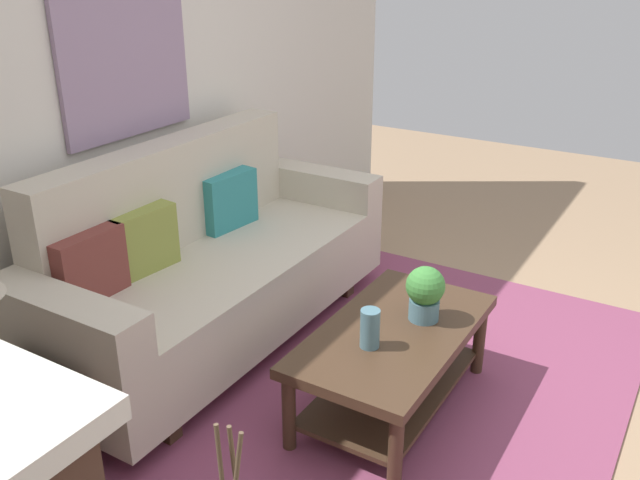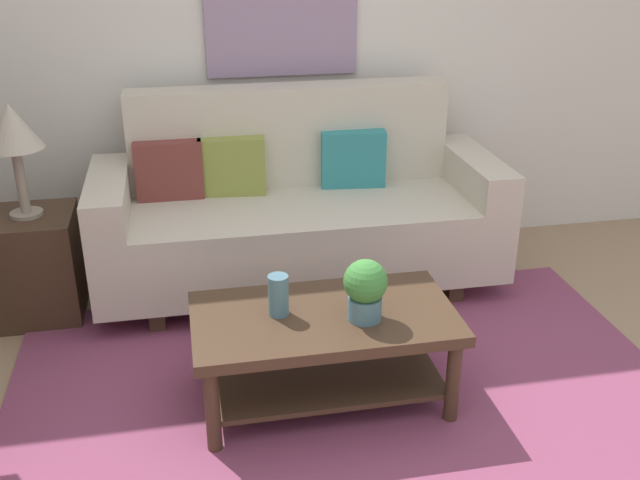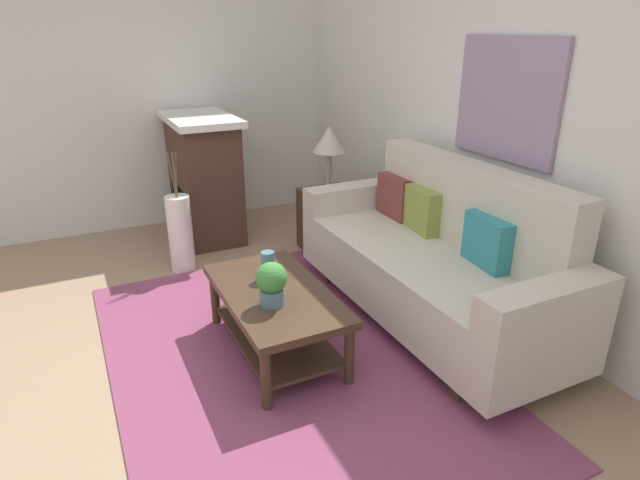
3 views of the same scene
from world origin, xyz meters
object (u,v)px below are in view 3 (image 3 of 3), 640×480
throw_pillow_teal (488,242)px  fireplace (204,177)px  couch (434,261)px  side_table (328,221)px  coffee_table (275,307)px  framed_painting (506,99)px  floor_vase (180,233)px  throw_pillow_maroon (396,197)px  throw_pillow_olive (422,209)px  table_lamp (329,142)px  tabletop_vase (268,265)px  potted_plant_tabletop (272,283)px

throw_pillow_teal → fireplace: bearing=-156.7°
couch → side_table: 1.41m
coffee_table → framed_painting: size_ratio=1.28×
floor_vase → throw_pillow_maroon: bearing=59.7°
throw_pillow_olive → framed_painting: 0.93m
couch → table_lamp: (-1.40, -0.10, 0.56)m
throw_pillow_maroon → floor_vase: size_ratio=0.56×
throw_pillow_teal → couch: bearing=-159.7°
side_table → fireplace: fireplace is taller
couch → coffee_table: 1.14m
tabletop_vase → fireplace: fireplace is taller
coffee_table → table_lamp: size_ratio=1.93×
throw_pillow_maroon → framed_painting: (0.68, 0.34, 0.80)m
floor_vase → tabletop_vase: bearing=12.4°
coffee_table → table_lamp: table_lamp is taller
side_table → throw_pillow_teal: bearing=7.3°
throw_pillow_teal → throw_pillow_maroon: bearing=180.0°
throw_pillow_teal → tabletop_vase: (-0.61, -1.23, -0.16)m
throw_pillow_olive → throw_pillow_teal: 0.68m
couch → throw_pillow_teal: bearing=20.3°
potted_plant_tabletop → framed_painting: (-0.07, 1.67, 0.91)m
couch → side_table: bearing=-176.0°
couch → fireplace: size_ratio=1.89×
couch → throw_pillow_olive: (-0.34, 0.13, 0.25)m
throw_pillow_maroon → potted_plant_tabletop: 1.53m
couch → side_table: (-1.40, -0.10, -0.15)m
fireplace → framed_painting: bearing=32.9°
tabletop_vase → table_lamp: bearing=138.4°
coffee_table → fireplace: (-2.17, 0.14, 0.27)m
throw_pillow_teal → side_table: 1.80m
fireplace → floor_vase: size_ratio=1.81×
fireplace → framed_painting: (2.25, 1.45, 0.89)m
couch → floor_vase: couch is taller
throw_pillow_olive → throw_pillow_teal: bearing=0.0°
coffee_table → framed_painting: bearing=87.2°
tabletop_vase → table_lamp: 1.59m
couch → throw_pillow_olive: bearing=159.7°
throw_pillow_maroon → side_table: bearing=-162.7°
throw_pillow_teal → floor_vase: bearing=-141.5°
coffee_table → table_lamp: bearing=141.9°
coffee_table → fireplace: fireplace is taller
floor_vase → fireplace: bearing=149.8°
coffee_table → potted_plant_tabletop: bearing=-25.9°
throw_pillow_olive → coffee_table: bearing=-78.3°
potted_plant_tabletop → side_table: bearing=143.0°
fireplace → throw_pillow_maroon: bearing=35.4°
fireplace → floor_vase: 0.84m
potted_plant_tabletop → fireplace: 2.33m
throw_pillow_olive → throw_pillow_teal: same height
potted_plant_tabletop → floor_vase: size_ratio=0.41×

